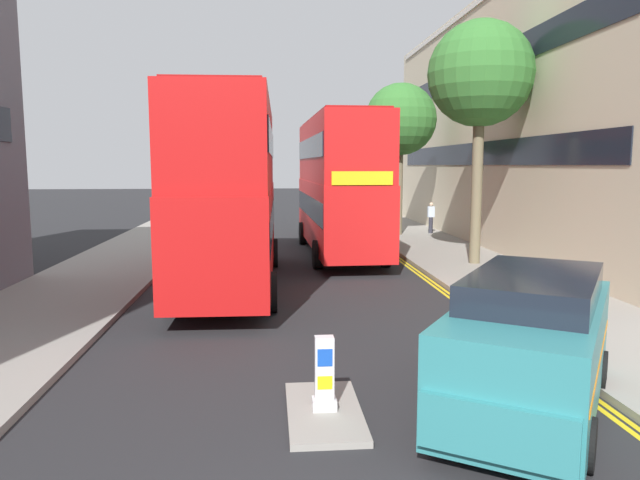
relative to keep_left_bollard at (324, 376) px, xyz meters
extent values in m
cube|color=gray|center=(6.50, 11.58, -0.54)|extent=(4.00, 80.00, 0.14)
cube|color=gray|center=(-6.50, 11.58, -0.54)|extent=(4.00, 80.00, 0.14)
cube|color=yellow|center=(4.40, 9.58, -0.60)|extent=(0.10, 56.00, 0.01)
cube|color=yellow|center=(4.24, 9.58, -0.60)|extent=(0.10, 56.00, 0.01)
cube|color=gray|center=(0.00, 0.00, -0.56)|extent=(1.10, 2.20, 0.10)
cube|color=silver|center=(0.00, 0.00, -0.43)|extent=(0.36, 0.28, 0.16)
cube|color=white|center=(0.00, 0.00, 0.13)|extent=(0.28, 0.20, 0.95)
cube|color=blue|center=(0.00, -0.10, 0.32)|extent=(0.22, 0.01, 0.26)
cube|color=yellow|center=(0.00, -0.10, -0.06)|extent=(0.22, 0.01, 0.20)
cube|color=red|center=(-1.96, 9.65, 1.13)|extent=(2.67, 10.84, 2.60)
cube|color=red|center=(-1.96, 9.65, 3.68)|extent=(2.62, 10.62, 2.50)
cube|color=black|center=(-1.96, 9.65, 1.43)|extent=(2.70, 10.41, 0.84)
cube|color=black|center=(-1.96, 9.65, 3.78)|extent=(2.68, 10.19, 0.80)
cube|color=yellow|center=(-1.87, 15.03, 2.68)|extent=(2.00, 0.09, 0.44)
cube|color=maroon|center=(-1.96, 9.65, 4.98)|extent=(2.41, 9.76, 0.10)
cylinder|color=black|center=(-3.15, 13.02, -0.09)|extent=(0.32, 1.04, 1.04)
cylinder|color=black|center=(-0.65, 12.98, -0.09)|extent=(0.32, 1.04, 1.04)
cylinder|color=black|center=(-3.26, 6.33, -0.09)|extent=(0.32, 1.04, 1.04)
cylinder|color=black|center=(-0.76, 6.29, -0.09)|extent=(0.32, 1.04, 1.04)
cube|color=red|center=(2.08, 15.87, 1.13)|extent=(2.75, 10.85, 2.60)
cube|color=red|center=(2.08, 15.87, 3.68)|extent=(2.69, 10.64, 2.50)
cube|color=black|center=(2.08, 15.87, 1.43)|extent=(2.77, 10.42, 0.84)
cube|color=black|center=(2.08, 15.87, 3.78)|extent=(2.75, 10.21, 0.80)
cube|color=yellow|center=(2.20, 10.49, 2.68)|extent=(2.00, 0.11, 0.44)
cube|color=maroon|center=(2.08, 15.87, 4.98)|extent=(2.47, 9.77, 0.10)
cylinder|color=black|center=(3.41, 12.55, -0.09)|extent=(0.32, 1.05, 1.04)
cylinder|color=black|center=(0.91, 12.49, -0.09)|extent=(0.32, 1.05, 1.04)
cylinder|color=black|center=(3.25, 19.25, -0.09)|extent=(0.32, 1.05, 1.04)
cylinder|color=black|center=(0.75, 19.19, -0.09)|extent=(0.32, 1.05, 1.04)
cube|color=teal|center=(3.07, -0.15, 0.33)|extent=(4.16, 4.98, 1.50)
cube|color=black|center=(3.15, -0.02, 1.13)|extent=(3.10, 3.49, 0.76)
cube|color=teal|center=(2.05, -1.73, 0.07)|extent=(2.15, 1.97, 0.67)
cube|color=orange|center=(3.07, -0.15, 0.38)|extent=(3.97, 4.67, 0.10)
cylinder|color=black|center=(3.03, -1.86, -0.27)|extent=(0.56, 0.69, 0.68)
cylinder|color=black|center=(1.52, -0.88, -0.27)|extent=(0.56, 0.69, 0.68)
cylinder|color=black|center=(4.62, 0.58, -0.27)|extent=(0.56, 0.69, 0.68)
cylinder|color=black|center=(3.11, 1.56, -0.27)|extent=(0.56, 0.69, 0.68)
cylinder|color=#2D2D38|center=(7.67, 21.87, -0.04)|extent=(0.22, 0.22, 0.85)
cube|color=silver|center=(7.67, 21.87, 0.66)|extent=(0.34, 0.22, 0.56)
sphere|color=beige|center=(7.67, 21.87, 1.05)|extent=(0.20, 0.20, 0.20)
cylinder|color=#6B6047|center=(5.87, 21.47, 1.92)|extent=(0.32, 0.32, 4.78)
cylinder|color=#6B6047|center=(6.42, 21.52, 4.70)|extent=(0.22, 1.16, 0.86)
cylinder|color=#6B6047|center=(5.98, 21.87, 4.60)|extent=(0.88, 0.34, 0.66)
cylinder|color=#6B6047|center=(5.19, 21.75, 4.83)|extent=(0.68, 1.45, 1.11)
cylinder|color=#6B6047|center=(5.44, 20.99, 4.77)|extent=(1.08, 0.98, 0.99)
cylinder|color=#6B6047|center=(5.90, 21.03, 4.62)|extent=(0.94, 0.18, 0.70)
sphere|color=#33702D|center=(5.87, 21.47, 5.40)|extent=(3.62, 3.62, 3.62)
cylinder|color=#6B6047|center=(6.69, 12.42, 2.36)|extent=(0.39, 0.39, 5.66)
cylinder|color=#6B6047|center=(7.20, 12.32, 5.56)|extent=(0.34, 1.10, 0.82)
cylinder|color=#6B6047|center=(6.77, 13.08, 5.66)|extent=(1.38, 0.28, 1.01)
cylinder|color=#6B6047|center=(6.01, 12.49, 5.67)|extent=(0.25, 1.42, 1.04)
cylinder|color=#6B6047|center=(6.74, 11.83, 5.61)|extent=(1.25, 0.22, 0.92)
sphere|color=#33702D|center=(6.69, 12.42, 6.31)|extent=(3.72, 3.72, 3.72)
cube|color=beige|center=(13.50, 18.46, 4.93)|extent=(10.00, 28.00, 11.08)
cube|color=black|center=(8.48, 18.46, 7.37)|extent=(0.04, 24.64, 1.00)
cube|color=black|center=(8.48, 18.46, 3.60)|extent=(0.04, 24.64, 1.00)
cube|color=silver|center=(8.48, 18.46, 10.22)|extent=(0.12, 26.60, 0.24)
camera|label=1|loc=(-0.78, -8.36, 3.11)|focal=33.05mm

